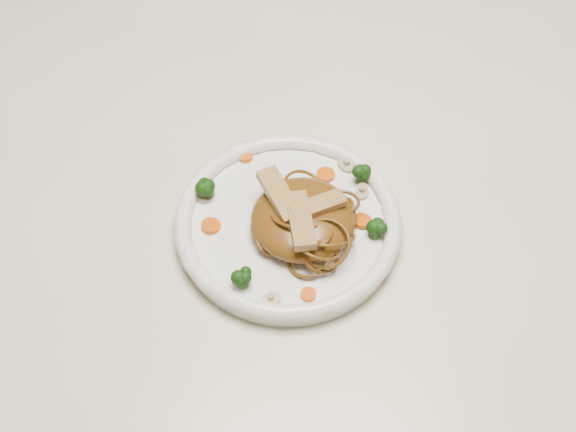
{
  "coord_description": "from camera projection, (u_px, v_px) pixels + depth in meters",
  "views": [
    {
      "loc": [
        -0.05,
        -0.62,
        1.53
      ],
      "look_at": [
        -0.06,
        -0.06,
        0.78
      ],
      "focal_mm": 51.94,
      "sensor_mm": 36.0,
      "label": 1
    }
  ],
  "objects": [
    {
      "name": "carrot_3",
      "position": [
        245.0,
        157.0,
        1.0
      ],
      "size": [
        0.02,
        0.02,
        0.0
      ],
      "primitive_type": "cylinder",
      "rotation": [
        0.0,
        0.0,
        0.42
      ],
      "color": "#E95808",
      "rests_on": "plate"
    },
    {
      "name": "chicken_b",
      "position": [
        280.0,
        195.0,
        0.92
      ],
      "size": [
        0.05,
        0.08,
        0.01
      ],
      "primitive_type": "cube",
      "rotation": [
        0.0,
        0.0,
        2.04
      ],
      "color": "tan",
      "rests_on": "noodle_mound"
    },
    {
      "name": "mushroom_2",
      "position": [
        202.0,
        195.0,
        0.96
      ],
      "size": [
        0.04,
        0.04,
        0.01
      ],
      "primitive_type": "cylinder",
      "rotation": [
        0.0,
        0.0,
        -0.85
      ],
      "color": "beige",
      "rests_on": "plate"
    },
    {
      "name": "plate",
      "position": [
        288.0,
        227.0,
        0.95
      ],
      "size": [
        0.33,
        0.33,
        0.02
      ],
      "primitive_type": "cylinder",
      "rotation": [
        0.0,
        0.0,
        -0.39
      ],
      "color": "white",
      "rests_on": "table"
    },
    {
      "name": "broccoli_3",
      "position": [
        375.0,
        228.0,
        0.92
      ],
      "size": [
        0.03,
        0.03,
        0.03
      ],
      "primitive_type": null,
      "rotation": [
        0.0,
        0.0,
        0.16
      ],
      "color": "#143F0D",
      "rests_on": "plate"
    },
    {
      "name": "carrot_0",
      "position": [
        326.0,
        175.0,
        0.98
      ],
      "size": [
        0.03,
        0.03,
        0.0
      ],
      "primitive_type": "cylinder",
      "rotation": [
        0.0,
        0.0,
        0.28
      ],
      "color": "#E95808",
      "rests_on": "plate"
    },
    {
      "name": "broccoli_1",
      "position": [
        208.0,
        188.0,
        0.96
      ],
      "size": [
        0.02,
        0.02,
        0.03
      ],
      "primitive_type": null,
      "rotation": [
        0.0,
        0.0,
        -0.09
      ],
      "color": "#143F0D",
      "rests_on": "plate"
    },
    {
      "name": "mushroom_1",
      "position": [
        362.0,
        192.0,
        0.97
      ],
      "size": [
        0.02,
        0.02,
        0.01
      ],
      "primitive_type": "cylinder",
      "rotation": [
        0.0,
        0.0,
        1.44
      ],
      "color": "beige",
      "rests_on": "plate"
    },
    {
      "name": "chicken_a",
      "position": [
        318.0,
        206.0,
        0.91
      ],
      "size": [
        0.07,
        0.05,
        0.01
      ],
      "primitive_type": "cube",
      "rotation": [
        0.0,
        0.0,
        0.5
      ],
      "color": "tan",
      "rests_on": "noodle_mound"
    },
    {
      "name": "carrot_4",
      "position": [
        308.0,
        294.0,
        0.89
      ],
      "size": [
        0.02,
        0.02,
        0.0
      ],
      "primitive_type": "cylinder",
      "rotation": [
        0.0,
        0.0,
        -0.3
      ],
      "color": "#E95808",
      "rests_on": "plate"
    },
    {
      "name": "broccoli_2",
      "position": [
        242.0,
        276.0,
        0.88
      ],
      "size": [
        0.03,
        0.03,
        0.03
      ],
      "primitive_type": null,
      "rotation": [
        0.0,
        0.0,
        0.1
      ],
      "color": "#143F0D",
      "rests_on": "plate"
    },
    {
      "name": "carrot_1",
      "position": [
        211.0,
        226.0,
        0.94
      ],
      "size": [
        0.03,
        0.03,
        0.0
      ],
      "primitive_type": "cylinder",
      "rotation": [
        0.0,
        0.0,
        -0.2
      ],
      "color": "#E95808",
      "rests_on": "plate"
    },
    {
      "name": "carrot_2",
      "position": [
        362.0,
        221.0,
        0.94
      ],
      "size": [
        0.02,
        0.02,
        0.0
      ],
      "primitive_type": "cylinder",
      "rotation": [
        0.0,
        0.0,
        0.09
      ],
      "color": "#E95808",
      "rests_on": "plate"
    },
    {
      "name": "mushroom_3",
      "position": [
        347.0,
        164.0,
        0.99
      ],
      "size": [
        0.04,
        0.04,
        0.01
      ],
      "primitive_type": "cylinder",
      "rotation": [
        0.0,
        0.0,
        2.24
      ],
      "color": "beige",
      "rests_on": "plate"
    },
    {
      "name": "chicken_c",
      "position": [
        300.0,
        220.0,
        0.9
      ],
      "size": [
        0.04,
        0.08,
        0.01
      ],
      "primitive_type": "cube",
      "rotation": [
        0.0,
        0.0,
        4.88
      ],
      "color": "tan",
      "rests_on": "noodle_mound"
    },
    {
      "name": "broccoli_0",
      "position": [
        363.0,
        175.0,
        0.97
      ],
      "size": [
        0.03,
        0.03,
        0.03
      ],
      "primitive_type": null,
      "rotation": [
        0.0,
        0.0,
        -0.32
      ],
      "color": "#143F0D",
      "rests_on": "plate"
    },
    {
      "name": "ground",
      "position": [
        320.0,
        431.0,
        1.6
      ],
      "size": [
        4.0,
        4.0,
        0.0
      ],
      "primitive_type": "plane",
      "color": "#58341E",
      "rests_on": "ground"
    },
    {
      "name": "noodle_mound",
      "position": [
        303.0,
        219.0,
        0.93
      ],
      "size": [
        0.16,
        0.16,
        0.04
      ],
      "primitive_type": "ellipsoid",
      "rotation": [
        0.0,
        0.0,
        -0.43
      ],
      "color": "brown",
      "rests_on": "plate"
    },
    {
      "name": "table",
      "position": [
        335.0,
        237.0,
        1.07
      ],
      "size": [
        1.2,
        0.8,
        0.75
      ],
      "color": "#EDE4C9",
      "rests_on": "ground"
    },
    {
      "name": "mushroom_0",
      "position": [
        271.0,
        299.0,
        0.88
      ],
      "size": [
        0.03,
        0.03,
        0.01
      ],
      "primitive_type": "cylinder",
      "rotation": [
        0.0,
        0.0,
        0.42
      ],
      "color": "beige",
      "rests_on": "plate"
    }
  ]
}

